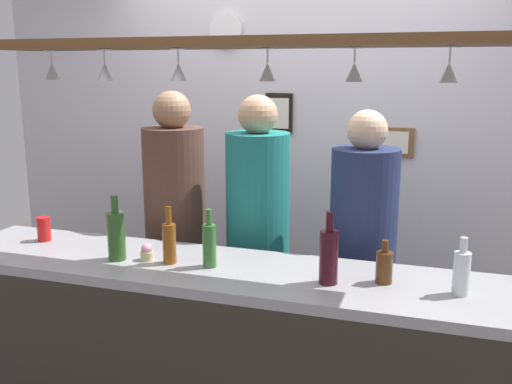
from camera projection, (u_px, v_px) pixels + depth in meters
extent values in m
cube|color=silver|center=(302.00, 159.00, 3.78)|extent=(4.40, 0.06, 2.60)
cube|color=#99999E|center=(225.00, 272.00, 2.49)|extent=(2.70, 0.55, 0.04)
cube|color=brown|center=(226.00, 43.00, 2.32)|extent=(2.20, 0.36, 0.04)
cylinder|color=silver|center=(51.00, 51.00, 2.61)|extent=(0.06, 0.06, 0.00)
cylinder|color=silver|center=(51.00, 57.00, 2.62)|extent=(0.01, 0.01, 0.06)
cone|color=silver|center=(52.00, 71.00, 2.63)|extent=(0.07, 0.07, 0.08)
cylinder|color=silver|center=(104.00, 50.00, 2.43)|extent=(0.06, 0.06, 0.00)
cylinder|color=silver|center=(104.00, 56.00, 2.43)|extent=(0.01, 0.01, 0.06)
cone|color=silver|center=(105.00, 72.00, 2.45)|extent=(0.07, 0.07, 0.08)
cylinder|color=silver|center=(178.00, 49.00, 2.32)|extent=(0.06, 0.06, 0.00)
cylinder|color=silver|center=(178.00, 56.00, 2.33)|extent=(0.01, 0.01, 0.06)
cone|color=silver|center=(179.00, 72.00, 2.34)|extent=(0.07, 0.07, 0.08)
cylinder|color=silver|center=(267.00, 49.00, 2.30)|extent=(0.06, 0.06, 0.00)
cylinder|color=silver|center=(267.00, 56.00, 2.31)|extent=(0.01, 0.01, 0.06)
cone|color=silver|center=(267.00, 72.00, 2.32)|extent=(0.07, 0.07, 0.08)
cylinder|color=silver|center=(355.00, 48.00, 2.21)|extent=(0.06, 0.06, 0.00)
cylinder|color=silver|center=(355.00, 55.00, 2.22)|extent=(0.01, 0.01, 0.06)
cone|color=silver|center=(354.00, 72.00, 2.23)|extent=(0.07, 0.07, 0.08)
cylinder|color=silver|center=(451.00, 47.00, 2.10)|extent=(0.06, 0.06, 0.00)
cylinder|color=silver|center=(450.00, 55.00, 2.11)|extent=(0.01, 0.01, 0.06)
cone|color=silver|center=(449.00, 72.00, 2.12)|extent=(0.07, 0.07, 0.08)
cube|color=#2D334C|center=(179.00, 324.00, 3.33)|extent=(0.17, 0.18, 0.84)
cylinder|color=brown|center=(174.00, 193.00, 3.16)|extent=(0.34, 0.34, 0.73)
sphere|color=#9E7556|center=(172.00, 110.00, 3.06)|extent=(0.21, 0.21, 0.21)
cube|color=#2D334C|center=(258.00, 336.00, 3.19)|extent=(0.17, 0.18, 0.84)
cylinder|color=#1E7A75|center=(258.00, 201.00, 3.02)|extent=(0.34, 0.34, 0.73)
sphere|color=tan|center=(258.00, 115.00, 2.92)|extent=(0.21, 0.21, 0.21)
cube|color=#2D334C|center=(358.00, 354.00, 3.03)|extent=(0.17, 0.18, 0.81)
cylinder|color=navy|center=(364.00, 217.00, 2.86)|extent=(0.34, 0.34, 0.70)
sphere|color=beige|center=(367.00, 130.00, 2.77)|extent=(0.20, 0.20, 0.20)
cylinder|color=#380F19|center=(329.00, 257.00, 2.28)|extent=(0.08, 0.08, 0.22)
cylinder|color=#380F19|center=(330.00, 221.00, 2.25)|extent=(0.03, 0.03, 0.08)
cylinder|color=#512D14|center=(384.00, 267.00, 2.29)|extent=(0.07, 0.07, 0.13)
cylinder|color=#512D14|center=(385.00, 246.00, 2.27)|extent=(0.03, 0.03, 0.05)
cylinder|color=#2D5623|center=(116.00, 236.00, 2.56)|extent=(0.08, 0.08, 0.22)
cylinder|color=#2D5623|center=(115.00, 204.00, 2.53)|extent=(0.03, 0.03, 0.08)
cylinder|color=silver|center=(461.00, 274.00, 2.17)|extent=(0.06, 0.06, 0.17)
cylinder|color=silver|center=(464.00, 245.00, 2.14)|extent=(0.03, 0.03, 0.06)
cylinder|color=#336B2D|center=(209.00, 246.00, 2.47)|extent=(0.06, 0.06, 0.19)
cylinder|color=#336B2D|center=(209.00, 217.00, 2.44)|extent=(0.03, 0.03, 0.07)
cylinder|color=brown|center=(169.00, 244.00, 2.52)|extent=(0.06, 0.06, 0.18)
cylinder|color=brown|center=(168.00, 215.00, 2.49)|extent=(0.03, 0.03, 0.08)
cylinder|color=red|center=(44.00, 229.00, 2.85)|extent=(0.07, 0.07, 0.12)
cylinder|color=beige|center=(147.00, 256.00, 2.58)|extent=(0.06, 0.06, 0.04)
sphere|color=pink|center=(147.00, 249.00, 2.57)|extent=(0.05, 0.05, 0.05)
cube|color=brown|center=(390.00, 142.00, 3.54)|extent=(0.30, 0.02, 0.18)
cube|color=white|center=(389.00, 142.00, 3.53)|extent=(0.23, 0.01, 0.14)
cube|color=black|center=(279.00, 113.00, 3.72)|extent=(0.18, 0.02, 0.26)
cube|color=white|center=(279.00, 113.00, 3.70)|extent=(0.14, 0.01, 0.20)
cylinder|color=white|center=(226.00, 30.00, 3.70)|extent=(0.22, 0.03, 0.22)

